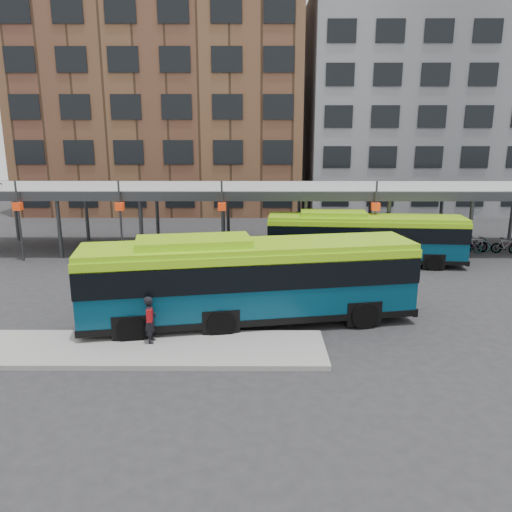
{
  "coord_description": "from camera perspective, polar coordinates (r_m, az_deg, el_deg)",
  "views": [
    {
      "loc": [
        -0.89,
        -19.31,
        7.57
      ],
      "look_at": [
        -0.98,
        3.75,
        1.8
      ],
      "focal_mm": 35.0,
      "sensor_mm": 36.0,
      "label": 1
    }
  ],
  "objects": [
    {
      "name": "pedestrian",
      "position": [
        18.35,
        -11.96,
        -7.08
      ],
      "size": [
        0.45,
        0.67,
        1.72
      ],
      "rotation": [
        0.0,
        0.0,
        1.62
      ],
      "color": "black",
      "rests_on": "boarding_island"
    },
    {
      "name": "bus_rear",
      "position": [
        29.69,
        12.25,
        2.15
      ],
      "size": [
        11.4,
        3.32,
        3.1
      ],
      "rotation": [
        0.0,
        0.0,
        -0.08
      ],
      "color": "#07364D",
      "rests_on": "ground"
    },
    {
      "name": "boarding_island",
      "position": [
        18.53,
        -14.43,
        -10.24
      ],
      "size": [
        14.0,
        3.0,
        0.18
      ],
      "primitive_type": "cube",
      "color": "gray",
      "rests_on": "ground"
    },
    {
      "name": "ground",
      "position": [
        20.76,
        2.69,
        -7.35
      ],
      "size": [
        120.0,
        120.0,
        0.0
      ],
      "primitive_type": "plane",
      "color": "#28282B",
      "rests_on": "ground"
    },
    {
      "name": "building_grey",
      "position": [
        54.07,
        19.19,
        15.89
      ],
      "size": [
        24.0,
        14.0,
        20.0
      ],
      "primitive_type": "cube",
      "color": "slate",
      "rests_on": "ground"
    },
    {
      "name": "bike_rack",
      "position": [
        34.9,
        23.7,
        1.13
      ],
      "size": [
        5.73,
        1.35,
        1.07
      ],
      "color": "slate",
      "rests_on": "ground"
    },
    {
      "name": "bus_front",
      "position": [
        19.87,
        -0.87,
        -2.58
      ],
      "size": [
        13.41,
        5.03,
        3.62
      ],
      "rotation": [
        0.0,
        0.0,
        0.18
      ],
      "color": "#07364D",
      "rests_on": "ground"
    },
    {
      "name": "canopy",
      "position": [
        32.4,
        1.72,
        7.55
      ],
      "size": [
        40.0,
        6.53,
        4.8
      ],
      "color": "#999B9E",
      "rests_on": "ground"
    },
    {
      "name": "building_brick",
      "position": [
        52.22,
        -10.31,
        17.61
      ],
      "size": [
        26.0,
        14.0,
        22.0
      ],
      "primitive_type": "cube",
      "color": "brown",
      "rests_on": "ground"
    }
  ]
}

